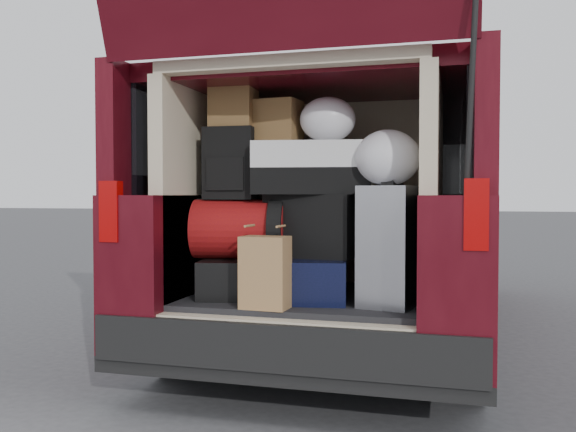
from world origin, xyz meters
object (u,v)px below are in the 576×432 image
object	(u,v)px
black_soft_case	(312,226)
twotone_duffel	(312,168)
black_hardshell	(239,277)
navy_hardshell	(308,278)
kraft_bag	(265,272)
backpack	(230,164)
silver_roller	(392,245)
red_duffel	(240,229)

from	to	relation	value
black_soft_case	twotone_duffel	distance (m)	0.31
black_hardshell	navy_hardshell	xyz separation A→B (m)	(0.39, -0.02, 0.01)
navy_hardshell	kraft_bag	distance (m)	0.35
navy_hardshell	twotone_duffel	size ratio (longest dim) A/B	0.81
kraft_bag	backpack	size ratio (longest dim) A/B	0.90
kraft_bag	black_soft_case	bearing A→B (deg)	71.98
navy_hardshell	backpack	size ratio (longest dim) A/B	1.28
navy_hardshell	silver_roller	xyz separation A→B (m)	(0.44, -0.04, 0.19)
black_hardshell	silver_roller	distance (m)	0.86
black_hardshell	black_soft_case	bearing A→B (deg)	-3.96
backpack	red_duffel	bearing A→B (deg)	-10.30
navy_hardshell	kraft_bag	bearing A→B (deg)	-122.10
twotone_duffel	red_duffel	bearing A→B (deg)	179.14
red_duffel	backpack	size ratio (longest dim) A/B	1.27
black_hardshell	navy_hardshell	bearing A→B (deg)	-12.72
black_soft_case	backpack	xyz separation A→B (m)	(-0.45, -0.06, 0.34)
red_duffel	backpack	xyz separation A→B (m)	(-0.06, 0.01, 0.36)
navy_hardshell	twotone_duffel	distance (m)	0.59
silver_roller	black_soft_case	size ratio (longest dim) A/B	1.28
kraft_bag	red_duffel	distance (m)	0.44
twotone_duffel	backpack	bearing A→B (deg)	177.23
black_hardshell	kraft_bag	world-z (taller)	kraft_bag
black_soft_case	backpack	world-z (taller)	backpack
black_hardshell	twotone_duffel	size ratio (longest dim) A/B	0.83
twotone_duffel	kraft_bag	bearing A→B (deg)	-121.04
red_duffel	twotone_duffel	xyz separation A→B (m)	(0.39, 0.06, 0.33)
navy_hardshell	red_duffel	bearing A→B (deg)	172.24
silver_roller	black_soft_case	bearing A→B (deg)	178.42
silver_roller	red_duffel	bearing A→B (deg)	-170.78
backpack	black_soft_case	bearing A→B (deg)	3.98
black_hardshell	backpack	bearing A→B (deg)	-164.79
black_hardshell	backpack	world-z (taller)	backpack
red_duffel	backpack	bearing A→B (deg)	164.71
silver_roller	red_duffel	xyz separation A→B (m)	(-0.82, 0.03, 0.07)
navy_hardshell	kraft_bag	size ratio (longest dim) A/B	1.43
silver_roller	kraft_bag	size ratio (longest dim) A/B	1.70
kraft_bag	red_duffel	size ratio (longest dim) A/B	0.71
silver_roller	black_soft_case	xyz separation A→B (m)	(-0.44, 0.10, 0.09)
navy_hardshell	black_soft_case	xyz separation A→B (m)	(0.01, 0.06, 0.28)
twotone_duffel	black_soft_case	bearing A→B (deg)	79.01
black_soft_case	twotone_duffel	world-z (taller)	twotone_duffel
navy_hardshell	black_soft_case	bearing A→B (deg)	72.58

